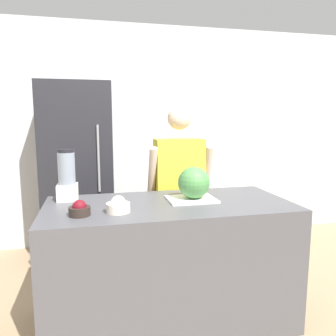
# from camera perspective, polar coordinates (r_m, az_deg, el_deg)

# --- Properties ---
(wall_back) EXTENTS (8.00, 0.06, 2.60)m
(wall_back) POSITION_cam_1_polar(r_m,az_deg,el_deg) (4.02, -5.45, 5.59)
(wall_back) COLOR silver
(wall_back) RESTS_ON ground_plane
(counter_island) EXTENTS (1.77, 0.82, 0.91)m
(counter_island) POSITION_cam_1_polar(r_m,az_deg,el_deg) (2.54, 0.21, -16.06)
(counter_island) COLOR #4C4C51
(counter_island) RESTS_ON ground_plane
(refrigerator) EXTENTS (0.71, 0.71, 1.87)m
(refrigerator) POSITION_cam_1_polar(r_m,az_deg,el_deg) (3.64, -15.39, -0.76)
(refrigerator) COLOR #232328
(refrigerator) RESTS_ON ground_plane
(person) EXTENTS (0.58, 0.26, 1.62)m
(person) POSITION_cam_1_polar(r_m,az_deg,el_deg) (3.02, 1.92, -4.54)
(person) COLOR #333338
(person) RESTS_ON ground_plane
(cutting_board) EXTENTS (0.36, 0.28, 0.01)m
(cutting_board) POSITION_cam_1_polar(r_m,az_deg,el_deg) (2.47, 4.09, -5.44)
(cutting_board) COLOR white
(cutting_board) RESTS_ON counter_island
(watermelon) EXTENTS (0.24, 0.24, 0.24)m
(watermelon) POSITION_cam_1_polar(r_m,az_deg,el_deg) (2.44, 4.53, -2.56)
(watermelon) COLOR #4C8C47
(watermelon) RESTS_ON cutting_board
(bowl_cherries) EXTENTS (0.14, 0.14, 0.10)m
(bowl_cherries) POSITION_cam_1_polar(r_m,az_deg,el_deg) (2.15, -15.16, -6.97)
(bowl_cherries) COLOR #2D231E
(bowl_cherries) RESTS_ON counter_island
(bowl_cream) EXTENTS (0.16, 0.16, 0.11)m
(bowl_cream) POSITION_cam_1_polar(r_m,az_deg,el_deg) (2.17, -8.66, -6.54)
(bowl_cream) COLOR beige
(bowl_cream) RESTS_ON counter_island
(blender) EXTENTS (0.15, 0.15, 0.38)m
(blender) POSITION_cam_1_polar(r_m,az_deg,el_deg) (2.54, -17.19, -1.56)
(blender) COLOR silver
(blender) RESTS_ON counter_island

